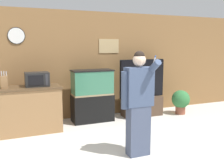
{
  "coord_description": "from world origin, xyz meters",
  "views": [
    {
      "loc": [
        -1.74,
        -2.78,
        1.77
      ],
      "look_at": [
        0.04,
        1.57,
        1.05
      ],
      "focal_mm": 40.0,
      "sensor_mm": 36.0,
      "label": 1
    }
  ],
  "objects": [
    {
      "name": "tv_on_stand",
      "position": [
        1.32,
        2.67,
        0.42
      ],
      "size": [
        1.23,
        0.4,
        1.44
      ],
      "color": "#4C3828",
      "rests_on": "ground_plane"
    },
    {
      "name": "aquarium_on_stand",
      "position": [
        0.01,
        2.7,
        0.61
      ],
      "size": [
        0.96,
        0.45,
        1.22
      ],
      "color": "black",
      "rests_on": "ground_plane"
    },
    {
      "name": "counter_island",
      "position": [
        -1.4,
        2.48,
        0.48
      ],
      "size": [
        1.25,
        0.66,
        0.95
      ],
      "color": "olive",
      "rests_on": "ground_plane"
    },
    {
      "name": "wall_back_paneled",
      "position": [
        -0.0,
        3.15,
        1.3
      ],
      "size": [
        10.0,
        0.08,
        2.6
      ],
      "color": "olive",
      "rests_on": "ground_plane"
    },
    {
      "name": "microwave",
      "position": [
        -1.24,
        2.5,
        1.09
      ],
      "size": [
        0.47,
        0.34,
        0.29
      ],
      "color": "black",
      "rests_on": "counter_island"
    },
    {
      "name": "potted_plant",
      "position": [
        2.34,
        2.43,
        0.36
      ],
      "size": [
        0.47,
        0.47,
        0.63
      ],
      "color": "brown",
      "rests_on": "ground_plane"
    },
    {
      "name": "person_standing",
      "position": [
        0.12,
        0.65,
        0.88
      ],
      "size": [
        0.53,
        0.4,
        1.7
      ],
      "color": "#424C66",
      "rests_on": "ground_plane"
    },
    {
      "name": "knife_block",
      "position": [
        -1.86,
        2.47,
        1.08
      ],
      "size": [
        0.12,
        0.11,
        0.34
      ],
      "color": "olive",
      "rests_on": "counter_island"
    }
  ]
}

